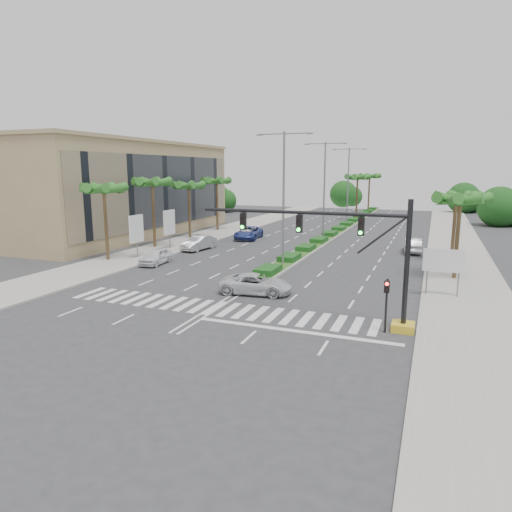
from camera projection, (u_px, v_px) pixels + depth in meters
The scene contains 28 objects.
ground at pixel (215, 308), 29.13m from camera, with size 160.00×160.00×0.00m, color #333335.
footpath_right at pixel (460, 265), 41.96m from camera, with size 6.00×120.00×0.15m, color gray.
footpath_left at pixel (174, 245), 52.86m from camera, with size 6.00×120.00×0.15m, color gray.
median at pixel (345, 227), 70.27m from camera, with size 2.20×75.00×0.20m, color gray.
median_grass at pixel (345, 226), 70.25m from camera, with size 1.80×75.00×0.04m, color #2C511C.
building at pixel (127, 190), 61.12m from camera, with size 12.00×36.00×12.00m, color tan.
signal_gantry at pixel (364, 266), 25.16m from camera, with size 12.60×1.20×7.20m.
pedestrian_signal at pixel (387, 296), 24.33m from camera, with size 0.28×0.36×3.00m.
direction_sign at pixel (444, 263), 31.14m from camera, with size 2.70×0.11×3.40m.
billboard_near at pixel (136, 229), 44.76m from camera, with size 0.18×2.10×4.35m.
billboard_far at pixel (169, 223), 50.24m from camera, with size 0.18×2.10×4.35m.
palm_left_near at pixel (104, 191), 42.95m from camera, with size 4.57×4.68×7.55m.
palm_left_mid at pixel (152, 185), 50.20m from camera, with size 4.57×4.68×7.95m.
palm_left_far at pixel (189, 188), 57.62m from camera, with size 4.57×4.68×7.35m.
palm_left_end at pixel (217, 183), 64.87m from camera, with size 4.57×4.68×7.75m.
palm_right_near at pixel (460, 202), 35.58m from camera, with size 4.57×4.68×7.05m.
palm_right_far at pixel (456, 200), 42.95m from camera, with size 4.57×4.68×6.75m.
palm_median_a at pixel (358, 179), 78.11m from camera, with size 4.57×4.68×8.05m.
palm_median_b at pixel (370, 178), 91.83m from camera, with size 4.57×4.68×8.05m.
streetlight_near at pixel (284, 191), 40.67m from camera, with size 5.10×0.25×12.00m.
streetlight_mid at pixel (324, 186), 55.30m from camera, with size 5.10×0.25×12.00m.
streetlight_far at pixel (348, 182), 69.94m from camera, with size 5.10×0.25×12.00m.
car_parked_a at pixel (156, 256), 42.60m from camera, with size 1.73×4.30×1.46m, color white.
car_parked_b at pixel (199, 243), 50.15m from camera, with size 1.65×4.73×1.56m, color #AAA9AE.
car_parked_c at pixel (249, 233), 58.02m from camera, with size 2.65×5.74×1.60m, color navy.
car_parked_d at pixel (246, 234), 57.77m from camera, with size 1.83×4.50×1.31m, color silver.
car_crossing at pixel (256, 284), 32.40m from camera, with size 2.37×5.15×1.43m, color silver.
car_right at pixel (413, 245), 48.57m from camera, with size 1.68×4.82×1.59m, color #B3B3B8.
Camera 1 is at (12.68, -25.10, 8.69)m, focal length 32.00 mm.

